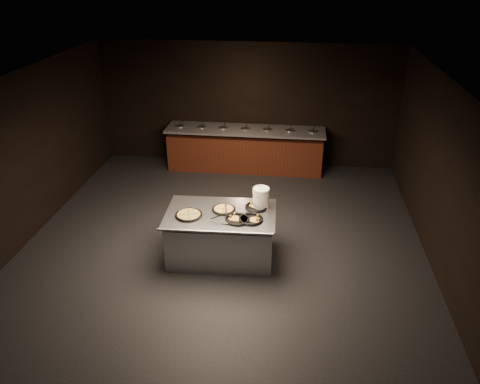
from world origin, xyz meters
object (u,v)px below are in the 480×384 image
Objects in this scene: serving_counter at (221,236)px; pan_veggie_whole at (189,215)px; plate_stack at (261,198)px; pan_cheese_whole at (224,209)px.

pan_veggie_whole is (-0.49, -0.15, 0.46)m from serving_counter.
plate_stack is at bearing 21.45° from pan_veggie_whole.
pan_cheese_whole reaches higher than serving_counter.
serving_counter is 0.69m from pan_veggie_whole.
plate_stack reaches higher than pan_cheese_whole.
serving_counter is 0.48m from pan_cheese_whole.
plate_stack is 0.78× the size of pan_veggie_whole.
pan_cheese_whole is (-0.59, -0.19, -0.15)m from plate_stack.
serving_counter is at bearing -155.53° from plate_stack.
serving_counter is 5.36× the size of plate_stack.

